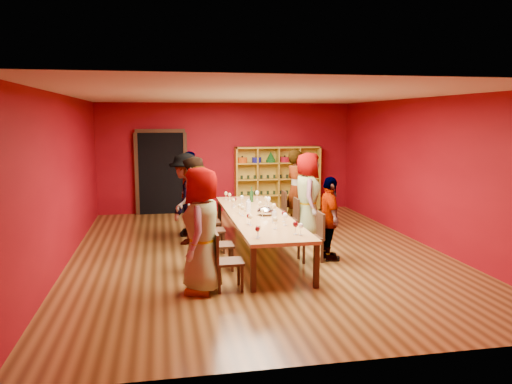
# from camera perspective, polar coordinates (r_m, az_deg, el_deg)

# --- Properties ---
(room_shell) EXTENTS (7.10, 9.10, 3.04)m
(room_shell) POSITION_cam_1_polar(r_m,az_deg,el_deg) (9.47, 0.21, 1.88)
(room_shell) COLOR #4D3014
(room_shell) RESTS_ON ground
(tasting_table) EXTENTS (1.10, 4.50, 0.75)m
(tasting_table) POSITION_cam_1_polar(r_m,az_deg,el_deg) (9.59, 0.20, -2.88)
(tasting_table) COLOR #B08149
(tasting_table) RESTS_ON ground
(doorway) EXTENTS (1.40, 0.17, 2.30)m
(doorway) POSITION_cam_1_polar(r_m,az_deg,el_deg) (13.74, -10.77, 2.19)
(doorway) COLOR black
(doorway) RESTS_ON ground
(shelving_unit) EXTENTS (2.40, 0.40, 1.80)m
(shelving_unit) POSITION_cam_1_polar(r_m,az_deg,el_deg) (14.01, 2.44, 1.87)
(shelving_unit) COLOR gold
(shelving_unit) RESTS_ON ground
(chair_person_left_0) EXTENTS (0.42, 0.42, 0.89)m
(chair_person_left_0) POSITION_cam_1_polar(r_m,az_deg,el_deg) (7.59, -3.71, -7.53)
(chair_person_left_0) COLOR black
(chair_person_left_0) RESTS_ON ground
(person_left_0) EXTENTS (0.70, 1.01, 1.88)m
(person_left_0) POSITION_cam_1_polar(r_m,az_deg,el_deg) (7.45, -6.21, -4.36)
(person_left_0) COLOR #5884B5
(person_left_0) RESTS_ON ground
(chair_person_left_1) EXTENTS (0.42, 0.42, 0.89)m
(chair_person_left_1) POSITION_cam_1_polar(r_m,az_deg,el_deg) (8.57, -4.56, -5.67)
(chair_person_left_1) COLOR black
(chair_person_left_1) RESTS_ON ground
(person_left_1) EXTENTS (0.53, 0.69, 1.79)m
(person_left_1) POSITION_cam_1_polar(r_m,az_deg,el_deg) (8.46, -6.76, -3.12)
(person_left_1) COLOR white
(person_left_1) RESTS_ON ground
(chair_person_left_2) EXTENTS (0.42, 0.42, 0.89)m
(chair_person_left_2) POSITION_cam_1_polar(r_m,az_deg,el_deg) (9.69, -5.32, -4.02)
(chair_person_left_2) COLOR black
(chair_person_left_2) RESTS_ON ground
(person_left_2) EXTENTS (0.62, 0.97, 1.86)m
(person_left_2) POSITION_cam_1_polar(r_m,az_deg,el_deg) (9.59, -7.19, -1.54)
(person_left_2) COLOR #47474B
(person_left_2) RESTS_ON ground
(chair_person_left_3) EXTENTS (0.42, 0.42, 0.89)m
(chair_person_left_3) POSITION_cam_1_polar(r_m,az_deg,el_deg) (10.48, -5.74, -3.08)
(chair_person_left_3) COLOR black
(chair_person_left_3) RESTS_ON ground
(person_left_3) EXTENTS (0.86, 1.31, 1.88)m
(person_left_3) POSITION_cam_1_polar(r_m,az_deg,el_deg) (10.38, -7.97, -0.75)
(person_left_3) COLOR #151D3B
(person_left_3) RESTS_ON ground
(chair_person_left_4) EXTENTS (0.42, 0.42, 0.89)m
(chair_person_left_4) POSITION_cam_1_polar(r_m,az_deg,el_deg) (11.20, -6.08, -2.34)
(chair_person_left_4) COLOR black
(chair_person_left_4) RESTS_ON ground
(person_left_4) EXTENTS (0.73, 1.18, 1.87)m
(person_left_4) POSITION_cam_1_polar(r_m,az_deg,el_deg) (11.11, -7.50, -0.16)
(person_left_4) COLOR white
(person_left_4) RESTS_ON ground
(chair_person_right_1) EXTENTS (0.42, 0.42, 0.89)m
(chair_person_right_1) POSITION_cam_1_polar(r_m,az_deg,el_deg) (9.15, 6.72, -4.79)
(chair_person_right_1) COLOR black
(chair_person_right_1) RESTS_ON ground
(person_right_1) EXTENTS (0.46, 0.92, 1.54)m
(person_right_1) POSITION_cam_1_polar(r_m,az_deg,el_deg) (9.18, 8.41, -3.04)
(person_right_1) COLOR #545459
(person_right_1) RESTS_ON ground
(chair_person_right_3) EXTENTS (0.42, 0.42, 0.89)m
(chair_person_right_3) POSITION_cam_1_polar(r_m,az_deg,el_deg) (10.71, 4.05, -2.82)
(chair_person_right_3) COLOR black
(chair_person_right_3) RESTS_ON ground
(person_right_3) EXTENTS (0.67, 0.99, 1.86)m
(person_right_3) POSITION_cam_1_polar(r_m,az_deg,el_deg) (10.73, 5.92, -0.46)
(person_right_3) COLOR #5884B6
(person_right_3) RESTS_ON ground
(chair_person_right_4) EXTENTS (0.42, 0.42, 0.89)m
(chair_person_right_4) POSITION_cam_1_polar(r_m,az_deg,el_deg) (11.74, 2.70, -1.81)
(chair_person_right_4) COLOR black
(chair_person_right_4) RESTS_ON ground
(person_right_4) EXTENTS (0.63, 0.77, 1.86)m
(person_right_4) POSITION_cam_1_polar(r_m,az_deg,el_deg) (11.77, 4.59, 0.34)
(person_right_4) COLOR #5F84C4
(person_right_4) RESTS_ON ground
(wine_glass_0) EXTENTS (0.08, 0.08, 0.19)m
(wine_glass_0) POSITION_cam_1_polar(r_m,az_deg,el_deg) (8.68, -0.84, -2.81)
(wine_glass_0) COLOR white
(wine_glass_0) RESTS_ON tasting_table
(wine_glass_1) EXTENTS (0.07, 0.07, 0.18)m
(wine_glass_1) POSITION_cam_1_polar(r_m,az_deg,el_deg) (9.18, 0.73, -2.22)
(wine_glass_1) COLOR white
(wine_glass_1) RESTS_ON tasting_table
(wine_glass_2) EXTENTS (0.09, 0.09, 0.22)m
(wine_glass_2) POSITION_cam_1_polar(r_m,az_deg,el_deg) (9.52, 2.06, -1.67)
(wine_glass_2) COLOR white
(wine_glass_2) RESTS_ON tasting_table
(wine_glass_3) EXTENTS (0.09, 0.09, 0.22)m
(wine_glass_3) POSITION_cam_1_polar(r_m,az_deg,el_deg) (8.59, 3.35, -2.78)
(wine_glass_3) COLOR white
(wine_glass_3) RESTS_ON tasting_table
(wine_glass_4) EXTENTS (0.08, 0.08, 0.21)m
(wine_glass_4) POSITION_cam_1_polar(r_m,az_deg,el_deg) (9.85, 0.46, -1.39)
(wine_glass_4) COLOR white
(wine_glass_4) RESTS_ON tasting_table
(wine_glass_5) EXTENTS (0.08, 0.08, 0.20)m
(wine_glass_5) POSITION_cam_1_polar(r_m,az_deg,el_deg) (8.90, 3.19, -2.51)
(wine_glass_5) COLOR white
(wine_glass_5) RESTS_ON tasting_table
(wine_glass_6) EXTENTS (0.08, 0.08, 0.19)m
(wine_glass_6) POSITION_cam_1_polar(r_m,az_deg,el_deg) (10.48, -2.45, -0.87)
(wine_glass_6) COLOR white
(wine_glass_6) RESTS_ON tasting_table
(wine_glass_7) EXTENTS (0.08, 0.08, 0.19)m
(wine_glass_7) POSITION_cam_1_polar(r_m,az_deg,el_deg) (11.31, -3.46, -0.20)
(wine_glass_7) COLOR white
(wine_glass_7) RESTS_ON tasting_table
(wine_glass_8) EXTENTS (0.09, 0.09, 0.22)m
(wine_glass_8) POSITION_cam_1_polar(r_m,az_deg,el_deg) (7.93, 4.54, -3.76)
(wine_glass_8) COLOR white
(wine_glass_8) RESTS_ON tasting_table
(wine_glass_9) EXTENTS (0.07, 0.07, 0.19)m
(wine_glass_9) POSITION_cam_1_polar(r_m,az_deg,el_deg) (10.78, -1.63, -0.63)
(wine_glass_9) COLOR white
(wine_glass_9) RESTS_ON tasting_table
(wine_glass_10) EXTENTS (0.08, 0.08, 0.19)m
(wine_glass_10) POSITION_cam_1_polar(r_m,az_deg,el_deg) (10.33, -2.59, -1.01)
(wine_glass_10) COLOR white
(wine_glass_10) RESTS_ON tasting_table
(wine_glass_11) EXTENTS (0.08, 0.08, 0.20)m
(wine_glass_11) POSITION_cam_1_polar(r_m,az_deg,el_deg) (9.65, -1.88, -1.66)
(wine_glass_11) COLOR white
(wine_glass_11) RESTS_ON tasting_table
(wine_glass_12) EXTENTS (0.08, 0.08, 0.21)m
(wine_glass_12) POSITION_cam_1_polar(r_m,az_deg,el_deg) (11.31, 0.13, -0.12)
(wine_glass_12) COLOR white
(wine_glass_12) RESTS_ON tasting_table
(wine_glass_13) EXTENTS (0.08, 0.08, 0.20)m
(wine_glass_13) POSITION_cam_1_polar(r_m,az_deg,el_deg) (7.77, 0.26, -4.12)
(wine_glass_13) COLOR white
(wine_glass_13) RESTS_ON tasting_table
(wine_glass_14) EXTENTS (0.08, 0.08, 0.19)m
(wine_glass_14) POSITION_cam_1_polar(r_m,az_deg,el_deg) (9.43, -1.54, -1.90)
(wine_glass_14) COLOR white
(wine_glass_14) RESTS_ON tasting_table
(wine_glass_15) EXTENTS (0.07, 0.07, 0.18)m
(wine_glass_15) POSITION_cam_1_polar(r_m,az_deg,el_deg) (9.80, 2.15, -1.56)
(wine_glass_15) COLOR white
(wine_glass_15) RESTS_ON tasting_table
(wine_glass_16) EXTENTS (0.09, 0.09, 0.22)m
(wine_glass_16) POSITION_cam_1_polar(r_m,az_deg,el_deg) (10.33, 1.45, -0.87)
(wine_glass_16) COLOR white
(wine_glass_16) RESTS_ON tasting_table
(wine_glass_17) EXTENTS (0.07, 0.07, 0.18)m
(wine_glass_17) POSITION_cam_1_polar(r_m,az_deg,el_deg) (11.15, -3.04, -0.36)
(wine_glass_17) COLOR white
(wine_glass_17) RESTS_ON tasting_table
(wine_glass_18) EXTENTS (0.08, 0.08, 0.20)m
(wine_glass_18) POSITION_cam_1_polar(r_m,az_deg,el_deg) (10.53, 1.16, -0.78)
(wine_glass_18) COLOR white
(wine_glass_18) RESTS_ON tasting_table
(wine_glass_19) EXTENTS (0.08, 0.08, 0.20)m
(wine_glass_19) POSITION_cam_1_polar(r_m,az_deg,el_deg) (7.91, 5.15, -3.93)
(wine_glass_19) COLOR white
(wine_glass_19) RESTS_ON tasting_table
(wine_glass_20) EXTENTS (0.08, 0.08, 0.20)m
(wine_glass_20) POSITION_cam_1_polar(r_m,az_deg,el_deg) (8.58, -0.64, -2.91)
(wine_glass_20) COLOR white
(wine_glass_20) RESTS_ON tasting_table
(wine_glass_21) EXTENTS (0.08, 0.08, 0.21)m
(wine_glass_21) POSITION_cam_1_polar(r_m,az_deg,el_deg) (8.32, 2.23, -3.22)
(wine_glass_21) COLOR white
(wine_glass_21) RESTS_ON tasting_table
(wine_glass_22) EXTENTS (0.08, 0.08, 0.19)m
(wine_glass_22) POSITION_cam_1_polar(r_m,az_deg,el_deg) (7.67, 0.17, -4.32)
(wine_glass_22) COLOR white
(wine_glass_22) RESTS_ON tasting_table
(spittoon_bowl) EXTENTS (0.32, 0.32, 0.18)m
(spittoon_bowl) POSITION_cam_1_polar(r_m,az_deg,el_deg) (9.50, 1.08, -2.22)
(spittoon_bowl) COLOR #B6B8BD
(spittoon_bowl) RESTS_ON tasting_table
(carafe_a) EXTENTS (0.11, 0.11, 0.25)m
(carafe_a) POSITION_cam_1_polar(r_m,az_deg,el_deg) (9.84, -0.87, -1.62)
(carafe_a) COLOR white
(carafe_a) RESTS_ON tasting_table
(carafe_b) EXTENTS (0.12, 0.12, 0.23)m
(carafe_b) POSITION_cam_1_polar(r_m,az_deg,el_deg) (8.81, 2.12, -2.87)
(carafe_b) COLOR white
(carafe_b) RESTS_ON tasting_table
(wine_bottle) EXTENTS (0.09, 0.09, 0.34)m
(wine_bottle) POSITION_cam_1_polar(r_m,az_deg,el_deg) (11.00, -0.51, -0.47)
(wine_bottle) COLOR #143817
(wine_bottle) RESTS_ON tasting_table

